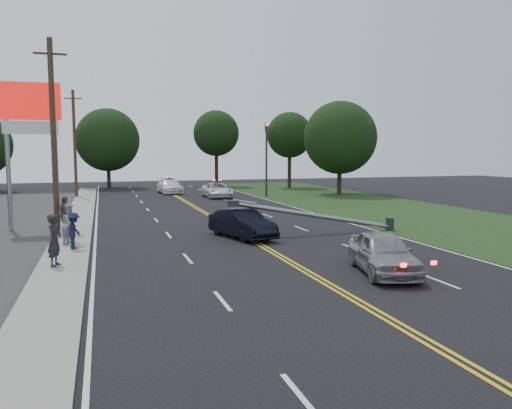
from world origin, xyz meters
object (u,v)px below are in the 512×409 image
object	(u,v)px
emergency_b	(170,186)
pylon_sign	(30,120)
crashed_sedan	(242,224)
fallen_streetlight	(325,216)
utility_pole_far	(75,143)
traffic_signal	(266,153)
utility_pole_mid	(53,136)
bystander_b	(70,224)
bystander_a	(55,240)
waiting_sedan	(383,253)
bystander_c	(74,231)
emergency_a	(217,190)
bystander_d	(65,215)

from	to	relation	value
emergency_b	pylon_sign	bearing A→B (deg)	-118.13
crashed_sedan	emergency_b	distance (m)	28.47
pylon_sign	fallen_streetlight	world-z (taller)	pylon_sign
pylon_sign	utility_pole_far	distance (m)	20.06
traffic_signal	utility_pole_mid	distance (m)	25.12
bystander_b	emergency_b	bearing A→B (deg)	4.38
utility_pole_far	bystander_a	size ratio (longest dim) A/B	5.22
pylon_sign	waiting_sedan	bearing A→B (deg)	-47.91
bystander_c	traffic_signal	bearing A→B (deg)	-17.84
utility_pole_mid	emergency_a	world-z (taller)	utility_pole_mid
utility_pole_mid	utility_pole_far	xyz separation A→B (m)	(0.00, 22.00, 0.00)
emergency_b	bystander_b	xyz separation A→B (m)	(-8.20, -28.31, 0.29)
fallen_streetlight	bystander_d	bearing A→B (deg)	164.04
traffic_signal	waiting_sedan	size ratio (longest dim) A/B	1.64
pylon_sign	traffic_signal	distance (m)	24.75
traffic_signal	fallen_streetlight	size ratio (longest dim) A/B	0.75
traffic_signal	utility_pole_far	xyz separation A→B (m)	(-17.50, 4.00, 0.88)
fallen_streetlight	utility_pole_far	size ratio (longest dim) A/B	0.94
bystander_a	traffic_signal	bearing A→B (deg)	-16.61
waiting_sedan	bystander_b	bearing A→B (deg)	155.22
emergency_a	emergency_b	size ratio (longest dim) A/B	0.97
pylon_sign	bystander_b	world-z (taller)	pylon_sign
bystander_c	bystander_d	distance (m)	4.87
traffic_signal	crashed_sedan	size ratio (longest dim) A/B	1.62
pylon_sign	fallen_streetlight	xyz separation A→B (m)	(14.69, -6.00, -5.08)
traffic_signal	crashed_sedan	world-z (taller)	traffic_signal
utility_pole_mid	utility_pole_far	distance (m)	22.00
traffic_signal	utility_pole_far	distance (m)	17.97
crashed_sedan	bystander_b	bearing A→B (deg)	161.96
emergency_b	crashed_sedan	bearing A→B (deg)	-93.75
fallen_streetlight	bystander_c	size ratio (longest dim) A/B	5.94
crashed_sedan	bystander_a	xyz separation A→B (m)	(-8.35, -4.44, 0.36)
utility_pole_far	crashed_sedan	distance (m)	27.74
emergency_a	bystander_d	xyz separation A→B (m)	(-12.31, -18.69, 0.37)
emergency_b	bystander_b	bearing A→B (deg)	-109.66
bystander_a	pylon_sign	bearing A→B (deg)	26.40
traffic_signal	bystander_c	distance (m)	28.53
utility_pole_far	waiting_sedan	world-z (taller)	utility_pole_far
waiting_sedan	utility_pole_mid	bearing A→B (deg)	147.16
utility_pole_far	bystander_c	size ratio (longest dim) A/B	6.35
utility_pole_mid	crashed_sedan	bearing A→B (deg)	-23.60
pylon_sign	emergency_a	distance (m)	22.22
pylon_sign	bystander_d	xyz separation A→B (m)	(1.71, -2.29, -4.94)
bystander_a	bystander_c	size ratio (longest dim) A/B	1.22
bystander_b	bystander_a	bearing A→B (deg)	-162.81
fallen_streetlight	crashed_sedan	world-z (taller)	fallen_streetlight
utility_pole_far	fallen_streetlight	bearing A→B (deg)	-62.76
fallen_streetlight	waiting_sedan	size ratio (longest dim) A/B	2.17
pylon_sign	waiting_sedan	size ratio (longest dim) A/B	1.86
waiting_sedan	emergency_b	xyz separation A→B (m)	(-2.67, 36.98, 0.01)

